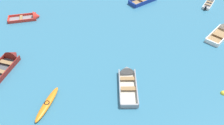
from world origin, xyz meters
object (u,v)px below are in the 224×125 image
rowboat_maroon_near_left (8,62)px  mooring_buoy_midfield (223,93)px  rowboat_white_outer_right (223,31)px  rowboat_red_cluster_inner (32,17)px  rowboat_grey_back_row_left (127,77)px  kayak_orange_center (47,104)px  rowboat_white_near_camera (210,2)px

rowboat_maroon_near_left → mooring_buoy_midfield: (18.86, 1.27, -0.22)m
rowboat_white_outer_right → rowboat_red_cluster_inner: size_ratio=1.13×
rowboat_red_cluster_inner → mooring_buoy_midfield: (20.46, -6.33, -0.15)m
rowboat_grey_back_row_left → kayak_orange_center: 6.98m
rowboat_red_cluster_inner → rowboat_white_outer_right: bearing=7.2°
rowboat_white_outer_right → mooring_buoy_midfield: rowboat_white_outer_right is taller
rowboat_grey_back_row_left → rowboat_maroon_near_left: bearing=-175.0°
rowboat_white_outer_right → rowboat_grey_back_row_left: rowboat_grey_back_row_left is taller
rowboat_grey_back_row_left → rowboat_red_cluster_inner: (-12.53, 6.65, -0.04)m
rowboat_maroon_near_left → rowboat_white_near_camera: bearing=42.2°
kayak_orange_center → mooring_buoy_midfield: 14.13m
rowboat_maroon_near_left → mooring_buoy_midfield: bearing=3.9°
rowboat_white_outer_right → rowboat_maroon_near_left: 21.82m
mooring_buoy_midfield → rowboat_red_cluster_inner: bearing=162.8°
rowboat_maroon_near_left → kayak_orange_center: (5.55, -3.50, -0.06)m
mooring_buoy_midfield → rowboat_maroon_near_left: bearing=-176.1°
rowboat_red_cluster_inner → mooring_buoy_midfield: rowboat_red_cluster_inner is taller
rowboat_white_outer_right → rowboat_white_near_camera: (-1.28, 6.06, -0.05)m
rowboat_maroon_near_left → kayak_orange_center: size_ratio=1.36×
rowboat_white_outer_right → rowboat_white_near_camera: size_ratio=1.41×
rowboat_maroon_near_left → kayak_orange_center: rowboat_maroon_near_left is taller
rowboat_maroon_near_left → rowboat_grey_back_row_left: bearing=5.0°
rowboat_grey_back_row_left → kayak_orange_center: (-5.37, -4.46, -0.03)m
rowboat_grey_back_row_left → rowboat_white_near_camera: rowboat_grey_back_row_left is taller
kayak_orange_center → mooring_buoy_midfield: (13.30, 4.77, -0.17)m
rowboat_grey_back_row_left → kayak_orange_center: rowboat_grey_back_row_left is taller
rowboat_white_near_camera → rowboat_red_cluster_inner: bearing=-156.0°
rowboat_red_cluster_inner → mooring_buoy_midfield: size_ratio=7.89×
rowboat_red_cluster_inner → kayak_orange_center: 13.21m
rowboat_white_near_camera → kayak_orange_center: size_ratio=0.81×
rowboat_white_near_camera → mooring_buoy_midfield: rowboat_white_near_camera is taller
rowboat_maroon_near_left → rowboat_white_near_camera: (17.99, 16.31, -0.09)m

